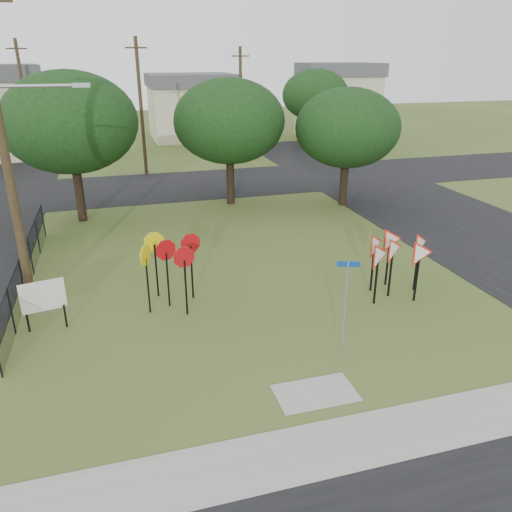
% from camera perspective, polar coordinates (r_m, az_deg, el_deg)
% --- Properties ---
extents(ground, '(140.00, 140.00, 0.00)m').
position_cam_1_polar(ground, '(14.77, 3.20, -9.98)').
color(ground, '#3D521E').
extents(sidewalk, '(30.00, 1.60, 0.02)m').
position_cam_1_polar(sidewalk, '(11.69, 10.41, -20.30)').
color(sidewalk, gray).
rests_on(sidewalk, ground).
extents(planting_strip, '(30.00, 0.80, 0.02)m').
position_cam_1_polar(planting_strip, '(10.94, 13.40, -24.20)').
color(planting_strip, '#3D521E').
rests_on(planting_strip, ground).
extents(street_right, '(8.00, 50.00, 0.02)m').
position_cam_1_polar(street_right, '(28.29, 19.81, 4.60)').
color(street_right, black).
rests_on(street_right, ground).
extents(street_far, '(60.00, 8.00, 0.02)m').
position_cam_1_polar(street_far, '(33.02, -8.35, 8.02)').
color(street_far, black).
rests_on(street_far, ground).
extents(curb_pad, '(2.00, 1.20, 0.02)m').
position_cam_1_polar(curb_pad, '(12.93, 6.81, -15.29)').
color(curb_pad, gray).
rests_on(curb_pad, ground).
extents(street_name_sign, '(0.57, 0.22, 2.87)m').
position_cam_1_polar(street_name_sign, '(13.57, 10.17, -5.37)').
color(street_name_sign, '#94989C').
rests_on(street_name_sign, ground).
extents(stop_sign_cluster, '(2.08, 1.77, 2.37)m').
position_cam_1_polar(stop_sign_cluster, '(16.40, -9.97, -0.03)').
color(stop_sign_cluster, black).
rests_on(stop_sign_cluster, ground).
extents(yield_sign_cluster, '(2.77, 1.52, 2.24)m').
position_cam_1_polar(yield_sign_cluster, '(17.62, 15.67, 0.65)').
color(yield_sign_cluster, black).
rests_on(yield_sign_cluster, ground).
extents(info_board, '(1.27, 0.30, 1.61)m').
position_cam_1_polar(info_board, '(16.27, -23.16, -4.43)').
color(info_board, black).
rests_on(info_board, ground).
extents(utility_pole_main, '(3.55, 0.33, 10.00)m').
position_cam_1_polar(utility_pole_main, '(16.77, -26.64, 10.77)').
color(utility_pole_main, '#42331E').
rests_on(utility_pole_main, ground).
extents(far_pole_a, '(1.40, 0.24, 9.00)m').
position_cam_1_polar(far_pole_a, '(36.02, -13.00, 16.27)').
color(far_pole_a, '#42331E').
rests_on(far_pole_a, ground).
extents(far_pole_b, '(1.40, 0.24, 8.50)m').
position_cam_1_polar(far_pole_b, '(41.25, -1.76, 17.08)').
color(far_pole_b, '#42331E').
rests_on(far_pole_b, ground).
extents(far_pole_c, '(1.40, 0.24, 9.00)m').
position_cam_1_polar(far_pole_c, '(42.32, -24.86, 15.64)').
color(far_pole_c, '#42331E').
rests_on(far_pole_c, ground).
extents(fence_run, '(0.05, 11.55, 1.50)m').
position_cam_1_polar(fence_run, '(19.65, -24.75, -1.12)').
color(fence_run, black).
rests_on(fence_run, ground).
extents(house_mid, '(8.40, 8.40, 6.20)m').
position_cam_1_polar(house_mid, '(52.67, -7.36, 16.65)').
color(house_mid, beige).
rests_on(house_mid, ground).
extents(house_right, '(8.30, 8.30, 7.20)m').
position_cam_1_polar(house_right, '(52.90, 9.21, 17.12)').
color(house_right, beige).
rests_on(house_right, ground).
extents(tree_near_left, '(6.40, 6.40, 7.27)m').
position_cam_1_polar(tree_near_left, '(26.03, -20.50, 14.08)').
color(tree_near_left, black).
rests_on(tree_near_left, ground).
extents(tree_near_mid, '(6.00, 6.00, 6.80)m').
position_cam_1_polar(tree_near_mid, '(27.72, -3.08, 15.11)').
color(tree_near_mid, black).
rests_on(tree_near_mid, ground).
extents(tree_near_right, '(5.60, 5.60, 6.33)m').
position_cam_1_polar(tree_near_right, '(27.90, 10.40, 14.19)').
color(tree_near_right, black).
rests_on(tree_near_right, ground).
extents(tree_far_right, '(6.00, 6.00, 6.80)m').
position_cam_1_polar(tree_far_right, '(47.57, 6.80, 17.81)').
color(tree_far_right, black).
rests_on(tree_far_right, ground).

